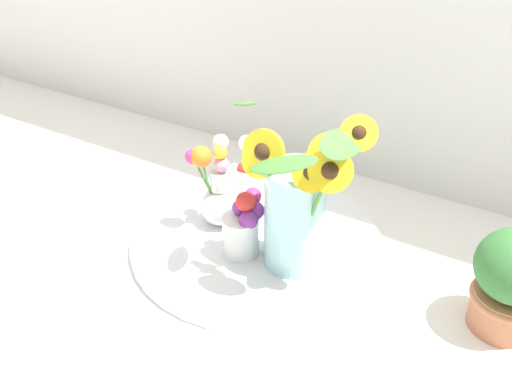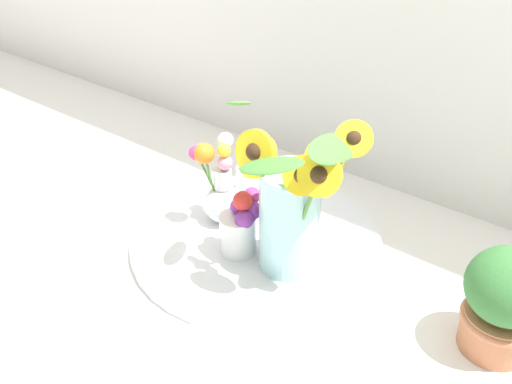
# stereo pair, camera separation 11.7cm
# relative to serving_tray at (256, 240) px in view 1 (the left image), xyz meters

# --- Properties ---
(ground_plane) EXTENTS (6.00, 6.00, 0.00)m
(ground_plane) POSITION_rel_serving_tray_xyz_m (0.02, -0.03, -0.01)
(ground_plane) COLOR silver
(serving_tray) EXTENTS (0.51, 0.51, 0.02)m
(serving_tray) POSITION_rel_serving_tray_xyz_m (0.00, 0.00, 0.00)
(serving_tray) COLOR silver
(serving_tray) RESTS_ON ground_plane
(mason_jar_sunflowers) EXTENTS (0.24, 0.20, 0.36)m
(mason_jar_sunflowers) POSITION_rel_serving_tray_xyz_m (0.11, -0.04, 0.15)
(mason_jar_sunflowers) COLOR #9ED1D6
(mason_jar_sunflowers) RESTS_ON serving_tray
(vase_small_center) EXTENTS (0.08, 0.09, 0.14)m
(vase_small_center) POSITION_rel_serving_tray_xyz_m (0.00, -0.05, 0.07)
(vase_small_center) COLOR white
(vase_small_center) RESTS_ON serving_tray
(vase_bulb_right) EXTENTS (0.10, 0.09, 0.20)m
(vase_bulb_right) POSITION_rel_serving_tray_xyz_m (-0.09, 0.00, 0.08)
(vase_bulb_right) COLOR white
(vase_bulb_right) RESTS_ON serving_tray
(vase_small_back) EXTENTS (0.08, 0.09, 0.15)m
(vase_small_back) POSITION_rel_serving_tray_xyz_m (-0.08, 0.11, 0.07)
(vase_small_back) COLOR white
(vase_small_back) RESTS_ON serving_tray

